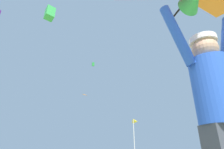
{
  "coord_description": "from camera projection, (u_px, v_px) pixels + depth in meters",
  "views": [
    {
      "loc": [
        -1.36,
        -0.89,
        0.64
      ],
      "look_at": [
        0.06,
        1.84,
        1.94
      ],
      "focal_mm": 28.75,
      "sensor_mm": 36.0,
      "label": 1
    }
  ],
  "objects": [
    {
      "name": "distant_kite_orange_high_right",
      "position": [
        85.0,
        95.0,
        31.55
      ],
      "size": [
        1.04,
        1.04,
        0.33
      ],
      "color": "orange"
    },
    {
      "name": "kite_flyer_person",
      "position": [
        219.0,
        110.0,
        1.44
      ],
      "size": [
        0.8,
        0.42,
        1.92
      ],
      "color": "#424751",
      "rests_on": "ground"
    },
    {
      "name": "distant_kite_green_high_left",
      "position": [
        50.0,
        13.0,
        15.91
      ],
      "size": [
        0.88,
        1.0,
        1.3
      ],
      "color": "green"
    },
    {
      "name": "distant_kite_green_low_right",
      "position": [
        93.0,
        64.0,
        40.76
      ],
      "size": [
        0.68,
        0.75,
        0.94
      ],
      "color": "green"
    },
    {
      "name": "marker_flag",
      "position": [
        135.0,
        125.0,
        9.61
      ],
      "size": [
        0.3,
        0.24,
        2.18
      ],
      "color": "silver",
      "rests_on": "ground"
    }
  ]
}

